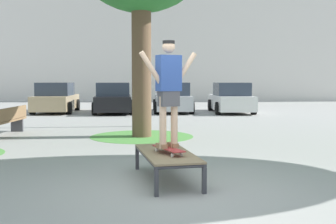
# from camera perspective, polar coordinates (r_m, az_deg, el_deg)

# --- Properties ---
(ground_plane) EXTENTS (120.00, 120.00, 0.00)m
(ground_plane) POSITION_cam_1_polar(r_m,az_deg,el_deg) (6.25, 1.54, -10.76)
(ground_plane) COLOR #999993
(building_facade) EXTENTS (38.17, 4.00, 12.86)m
(building_facade) POSITION_cam_1_polar(r_m,az_deg,el_deg) (34.92, -4.52, 12.25)
(building_facade) COLOR silver
(building_facade) RESTS_ON ground
(skate_box) EXTENTS (1.18, 2.02, 0.46)m
(skate_box) POSITION_cam_1_polar(r_m,az_deg,el_deg) (6.86, -0.18, -5.84)
(skate_box) COLOR #38383D
(skate_box) RESTS_ON ground
(skateboard) EXTENTS (0.54, 0.80, 0.09)m
(skateboard) POSITION_cam_1_polar(r_m,az_deg,el_deg) (6.70, 0.08, -5.02)
(skateboard) COLOR #B23333
(skateboard) RESTS_ON skate_box
(skater) EXTENTS (0.92, 0.53, 1.69)m
(skater) POSITION_cam_1_polar(r_m,az_deg,el_deg) (6.61, 0.08, 3.52)
(skater) COLOR beige
(skater) RESTS_ON skateboard
(grass_patch_mid_back) EXTENTS (2.98, 2.98, 0.01)m
(grass_patch_mid_back) POSITION_cam_1_polar(r_m,az_deg,el_deg) (12.20, -3.57, -3.31)
(grass_patch_mid_back) COLOR #519342
(grass_patch_mid_back) RESTS_ON ground
(car_tan) EXTENTS (2.17, 4.32, 1.50)m
(car_tan) POSITION_cam_1_polar(r_m,az_deg,el_deg) (21.88, -14.95, 1.75)
(car_tan) COLOR tan
(car_tan) RESTS_ON ground
(car_black) EXTENTS (2.28, 4.37, 1.50)m
(car_black) POSITION_cam_1_polar(r_m,az_deg,el_deg) (21.02, -7.41, 1.77)
(car_black) COLOR black
(car_black) RESTS_ON ground
(car_silver) EXTENTS (2.13, 4.30, 1.50)m
(car_silver) POSITION_cam_1_polar(r_m,az_deg,el_deg) (21.33, 0.61, 1.84)
(car_silver) COLOR #B7BABF
(car_silver) RESTS_ON ground
(car_white) EXTENTS (2.07, 4.28, 1.50)m
(car_white) POSITION_cam_1_polar(r_m,az_deg,el_deg) (21.26, 8.54, 1.78)
(car_white) COLOR silver
(car_white) RESTS_ON ground
(park_bench) EXTENTS (0.45, 2.40, 0.83)m
(park_bench) POSITION_cam_1_polar(r_m,az_deg,el_deg) (13.21, -21.02, -1.06)
(park_bench) COLOR brown
(park_bench) RESTS_ON ground
(light_post) EXTENTS (0.36, 0.36, 5.83)m
(light_post) POSITION_cam_1_polar(r_m,az_deg,el_deg) (14.87, -3.70, 12.84)
(light_post) COLOR #4C4C51
(light_post) RESTS_ON ground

